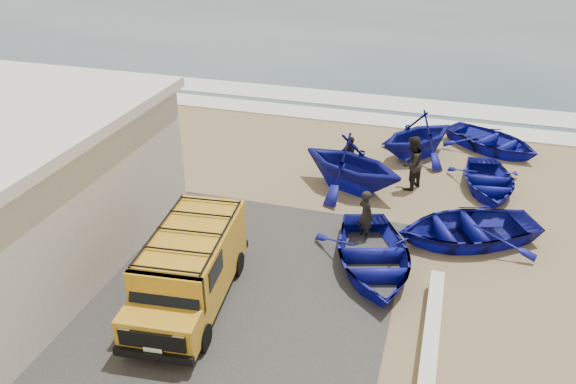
# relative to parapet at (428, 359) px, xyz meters

# --- Properties ---
(ground) EXTENTS (160.00, 160.00, 0.00)m
(ground) POSITION_rel_parapet_xyz_m (-5.00, 3.00, -0.28)
(ground) COLOR #907954
(slab) EXTENTS (12.00, 10.00, 0.05)m
(slab) POSITION_rel_parapet_xyz_m (-7.00, 1.00, -0.25)
(slab) COLOR #3F3C3A
(slab) RESTS_ON ground
(surf_line) EXTENTS (180.00, 1.60, 0.06)m
(surf_line) POSITION_rel_parapet_xyz_m (-5.00, 15.00, -0.25)
(surf_line) COLOR white
(surf_line) RESTS_ON ground
(surf_wash) EXTENTS (180.00, 2.20, 0.04)m
(surf_wash) POSITION_rel_parapet_xyz_m (-5.00, 17.50, -0.26)
(surf_wash) COLOR white
(surf_wash) RESTS_ON ground
(parapet) EXTENTS (0.35, 6.00, 0.55)m
(parapet) POSITION_rel_parapet_xyz_m (0.00, 0.00, 0.00)
(parapet) COLOR silver
(parapet) RESTS_ON ground
(van) EXTENTS (2.29, 4.83, 2.00)m
(van) POSITION_rel_parapet_xyz_m (-6.00, 0.67, 0.80)
(van) COLOR gold
(van) RESTS_ON ground
(boat_near_left) EXTENTS (4.22, 5.02, 0.89)m
(boat_near_left) POSITION_rel_parapet_xyz_m (-1.77, 3.34, 0.17)
(boat_near_left) COLOR #131799
(boat_near_left) RESTS_ON ground
(boat_near_right) EXTENTS (5.23, 4.65, 0.89)m
(boat_near_right) POSITION_rel_parapet_xyz_m (0.68, 5.62, 0.17)
(boat_near_right) COLOR #131799
(boat_near_right) RESTS_ON ground
(boat_mid_left) EXTENTS (4.86, 4.58, 2.04)m
(boat_mid_left) POSITION_rel_parapet_xyz_m (-3.29, 7.95, 0.75)
(boat_mid_left) COLOR #131799
(boat_mid_left) RESTS_ON ground
(boat_mid_right) EXTENTS (3.04, 3.93, 0.75)m
(boat_mid_right) POSITION_rel_parapet_xyz_m (1.38, 9.23, 0.10)
(boat_mid_right) COLOR #131799
(boat_mid_right) RESTS_ON ground
(boat_far_left) EXTENTS (4.67, 4.75, 1.90)m
(boat_far_left) POSITION_rel_parapet_xyz_m (-1.31, 11.38, 0.67)
(boat_far_left) COLOR #131799
(boat_far_left) RESTS_ON ground
(boat_far_right) EXTENTS (4.90, 4.59, 0.83)m
(boat_far_right) POSITION_rel_parapet_xyz_m (1.56, 12.94, 0.14)
(boat_far_right) COLOR #131799
(boat_far_right) RESTS_ON ground
(fisherman_front) EXTENTS (0.70, 0.68, 1.62)m
(fisherman_front) POSITION_rel_parapet_xyz_m (-2.26, 4.91, 0.54)
(fisherman_front) COLOR black
(fisherman_front) RESTS_ON ground
(fisherman_middle) EXTENTS (1.11, 1.20, 1.97)m
(fisherman_middle) POSITION_rel_parapet_xyz_m (-1.30, 8.59, 0.71)
(fisherman_middle) COLOR black
(fisherman_middle) RESTS_ON ground
(fisherman_back) EXTENTS (0.93, 0.87, 1.54)m
(fisherman_back) POSITION_rel_parapet_xyz_m (-3.55, 9.01, 0.50)
(fisherman_back) COLOR black
(fisherman_back) RESTS_ON ground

